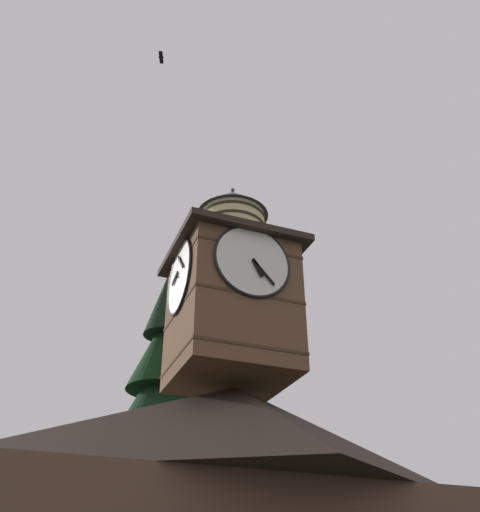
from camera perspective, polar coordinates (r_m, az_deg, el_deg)
building_main at (r=18.60m, az=-0.48°, el=-23.59°), size 14.41×8.86×7.56m
clock_tower at (r=20.38m, az=-0.87°, el=-3.46°), size 4.47×4.47×7.94m
pine_tree_behind at (r=24.33m, az=-8.38°, el=-19.65°), size 6.14×6.14×14.87m
moon at (r=63.63m, az=-2.39°, el=-20.01°), size 1.65×1.65×1.65m
flying_bird_high at (r=25.68m, az=-7.80°, el=18.88°), size 0.35×0.64×0.13m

